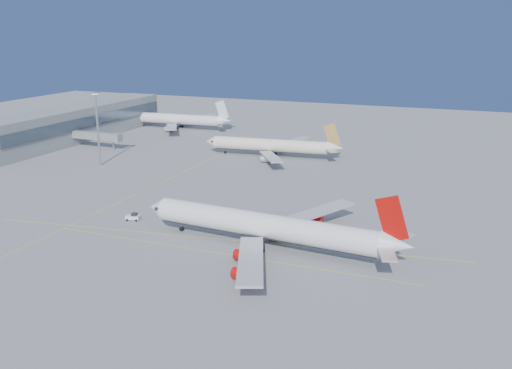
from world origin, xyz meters
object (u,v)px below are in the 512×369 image
at_px(airliner_virgin, 269,227).
at_px(pushback_tug, 133,217).
at_px(light_mast, 97,123).
at_px(airliner_etihad, 273,146).
at_px(airliner_third, 179,119).

xyz_separation_m(airliner_virgin, pushback_tug, (-40.45, 4.33, -4.09)).
height_order(airliner_virgin, pushback_tug, airliner_virgin).
xyz_separation_m(airliner_virgin, light_mast, (-87.35, 52.98, 11.06)).
height_order(airliner_etihad, light_mast, light_mast).
bearing_deg(airliner_virgin, pushback_tug, 178.42).
bearing_deg(airliner_etihad, airliner_third, 141.83).
relative_size(airliner_virgin, pushback_tug, 17.34).
bearing_deg(airliner_virgin, light_mast, 153.29).
relative_size(airliner_virgin, airliner_etihad, 1.20).
bearing_deg(airliner_virgin, airliner_etihad, 114.33).
relative_size(airliner_virgin, airliner_third, 1.18).
xyz_separation_m(airliner_virgin, airliner_etihad, (-32.68, 90.78, -0.55)).
bearing_deg(pushback_tug, airliner_etihad, 70.09).
distance_m(airliner_virgin, light_mast, 102.76).
relative_size(pushback_tug, light_mast, 0.14).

